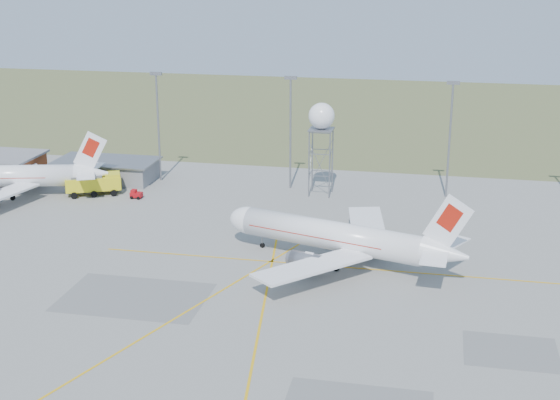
% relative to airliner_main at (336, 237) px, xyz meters
% --- Properties ---
extents(ground, '(400.00, 400.00, 0.00)m').
position_rel_airliner_main_xyz_m(ground, '(-3.01, -31.65, -3.73)').
color(ground, gray).
rests_on(ground, ground).
extents(grass_strip, '(400.00, 120.00, 0.03)m').
position_rel_airliner_main_xyz_m(grass_strip, '(-3.01, 108.35, -3.72)').
color(grass_strip, '#556135').
rests_on(grass_strip, ground).
extents(building_grey, '(19.00, 10.00, 3.90)m').
position_rel_airliner_main_xyz_m(building_grey, '(-48.01, 32.35, -1.76)').
color(building_grey, gray).
rests_on(building_grey, ground).
extents(mast_a, '(2.20, 0.50, 20.50)m').
position_rel_airliner_main_xyz_m(mast_a, '(-38.01, 34.35, 8.34)').
color(mast_a, gray).
rests_on(mast_a, ground).
extents(mast_b, '(2.20, 0.50, 20.50)m').
position_rel_airliner_main_xyz_m(mast_b, '(-13.01, 34.35, 8.34)').
color(mast_b, gray).
rests_on(mast_b, ground).
extents(mast_c, '(2.20, 0.50, 20.50)m').
position_rel_airliner_main_xyz_m(mast_c, '(14.99, 34.35, 8.34)').
color(mast_c, gray).
rests_on(mast_c, ground).
extents(airliner_main, '(35.16, 33.29, 12.18)m').
position_rel_airliner_main_xyz_m(airliner_main, '(0.00, 0.00, 0.00)').
color(airliner_main, white).
rests_on(airliner_main, ground).
extents(airliner_far, '(33.68, 32.08, 11.57)m').
position_rel_airliner_main_xyz_m(airliner_far, '(-60.91, 19.45, -0.19)').
color(airliner_far, white).
rests_on(airliner_far, ground).
extents(radar_tower, '(4.56, 4.56, 16.50)m').
position_rel_airliner_main_xyz_m(radar_tower, '(-6.96, 31.37, 5.53)').
color(radar_tower, gray).
rests_on(radar_tower, ground).
extents(fire_truck, '(10.02, 6.92, 3.83)m').
position_rel_airliner_main_xyz_m(fire_truck, '(-46.19, 23.14, -1.89)').
color(fire_truck, yellow).
rests_on(fire_truck, ground).
extents(baggage_tug, '(2.07, 1.69, 1.56)m').
position_rel_airliner_main_xyz_m(baggage_tug, '(-38.28, 22.53, -3.14)').
color(baggage_tug, '#A50B11').
rests_on(baggage_tug, ground).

